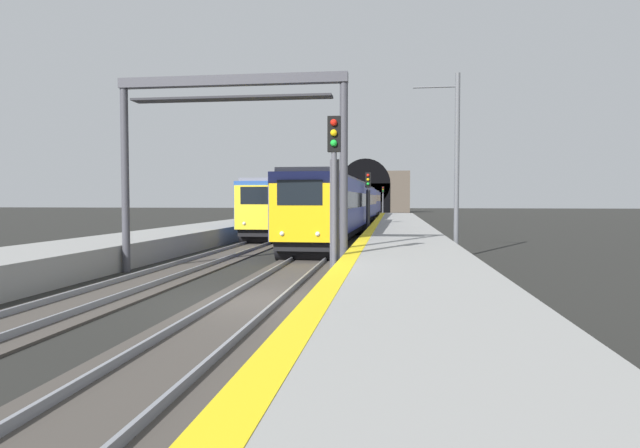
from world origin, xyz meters
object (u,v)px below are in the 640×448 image
railway_signal_far (383,198)px  railway_signal_mid (368,198)px  train_adjacent_platform (306,204)px  catenary_mast_near (456,164)px  overhead_signal_gantry (231,126)px  train_main_approaching (357,203)px  railway_signal_near (334,185)px

railway_signal_far → railway_signal_mid: bearing=0.0°
train_adjacent_platform → catenary_mast_near: size_ratio=4.57×
railway_signal_mid → overhead_signal_gantry: (-19.59, 3.95, 2.48)m
overhead_signal_gantry → catenary_mast_near: 10.69m
railway_signal_mid → catenary_mast_near: catenary_mast_near is taller
catenary_mast_near → train_main_approaching: bearing=12.5°
train_main_approaching → overhead_signal_gantry: overhead_signal_gantry is taller
train_main_approaching → railway_signal_far: bearing=179.0°
railway_signal_mid → train_adjacent_platform: bearing=-150.9°
train_adjacent_platform → railway_signal_far: (46.82, -6.10, 0.75)m
train_main_approaching → overhead_signal_gantry: bearing=-2.1°
train_main_approaching → railway_signal_far: size_ratio=12.89×
overhead_signal_gantry → railway_signal_far: bearing=-2.9°
catenary_mast_near → railway_signal_mid: bearing=19.0°
railway_signal_near → railway_signal_far: railway_signal_near is taller
overhead_signal_gantry → railway_signal_mid: bearing=-11.4°
catenary_mast_near → train_adjacent_platform: bearing=23.8°
train_main_approaching → overhead_signal_gantry: 35.23m
railway_signal_mid → overhead_signal_gantry: 20.14m
train_main_approaching → railway_signal_mid: railway_signal_mid is taller
railway_signal_far → overhead_signal_gantry: bearing=-2.9°
catenary_mast_near → overhead_signal_gantry: bearing=127.1°
railway_signal_near → railway_signal_far: size_ratio=1.04×
train_main_approaching → railway_signal_mid: 15.57m
railway_signal_mid → railway_signal_far: size_ratio=0.92×
railway_signal_far → catenary_mast_near: catenary_mast_near is taller
train_main_approaching → catenary_mast_near: 29.39m
railway_signal_near → railway_signal_mid: (22.29, 0.00, -0.31)m
train_main_approaching → railway_signal_near: railway_signal_near is taller
train_adjacent_platform → overhead_signal_gantry: bearing=3.1°
train_adjacent_platform → railway_signal_near: (-33.26, -6.10, 0.85)m
train_adjacent_platform → railway_signal_far: 47.22m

